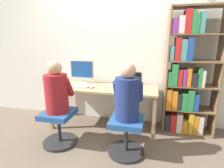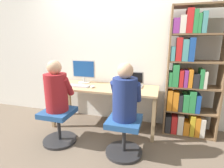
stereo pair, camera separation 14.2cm
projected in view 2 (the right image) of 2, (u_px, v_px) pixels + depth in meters
ground_plane at (98, 135)px, 2.73m from camera, size 14.00×14.00×0.00m
wall_back at (111, 48)px, 3.07m from camera, size 10.00×0.05×2.60m
desk at (104, 91)px, 2.87m from camera, size 1.72×0.63×0.70m
desktop_monitor at (84, 71)px, 3.08m from camera, size 0.43×0.21×0.41m
laptop at (133, 83)px, 2.88m from camera, size 0.31×0.30×0.23m
keyboard at (76, 86)px, 2.88m from camera, size 0.45×0.14×0.03m
computer_mouse_by_keyboard at (93, 87)px, 2.79m from camera, size 0.06×0.10×0.04m
office_chair_left at (59, 124)px, 2.50m from camera, size 0.48×0.48×0.49m
office_chair_right at (124, 134)px, 2.23m from camera, size 0.48×0.48×0.49m
person_at_monitor at (56, 89)px, 2.38m from camera, size 0.37×0.34×0.70m
person_at_laptop at (125, 95)px, 2.11m from camera, size 0.37×0.34×0.70m
bookshelf at (188, 80)px, 2.58m from camera, size 0.76×0.33×1.90m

